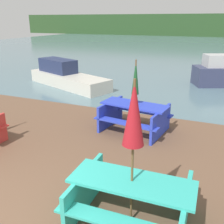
# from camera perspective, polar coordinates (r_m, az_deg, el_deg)

# --- Properties ---
(water) EXTENTS (60.00, 50.00, 0.00)m
(water) POSITION_cam_1_polar(r_m,az_deg,el_deg) (33.32, 18.12, 13.39)
(water) COLOR slate
(water) RESTS_ON ground_plane
(far_treeline) EXTENTS (80.00, 1.60, 4.00)m
(far_treeline) POSITION_cam_1_polar(r_m,az_deg,el_deg) (53.15, 20.55, 17.26)
(far_treeline) COLOR #284723
(far_treeline) RESTS_ON water
(picnic_table_teal) EXTENTS (1.92, 1.43, 0.74)m
(picnic_table_teal) POSITION_cam_1_polar(r_m,az_deg,el_deg) (4.22, 4.24, -17.85)
(picnic_table_teal) COLOR #33B7A8
(picnic_table_teal) RESTS_ON ground_plane
(picnic_table_blue) EXTENTS (2.01, 1.61, 0.79)m
(picnic_table_blue) POSITION_cam_1_polar(r_m,az_deg,el_deg) (7.41, 4.90, -0.59)
(picnic_table_blue) COLOR blue
(picnic_table_blue) RESTS_ON ground_plane
(umbrella_darkgreen) EXTENTS (0.20, 0.20, 2.02)m
(umbrella_darkgreen) POSITION_cam_1_polar(r_m,az_deg,el_deg) (7.12, 5.14, 7.30)
(umbrella_darkgreen) COLOR brown
(umbrella_darkgreen) RESTS_ON ground_plane
(umbrella_crimson) EXTENTS (0.31, 0.31, 2.29)m
(umbrella_crimson) POSITION_cam_1_polar(r_m,az_deg,el_deg) (3.58, 4.77, -0.53)
(umbrella_crimson) COLOR brown
(umbrella_crimson) RESTS_ON ground_plane
(boat) EXTENTS (4.79, 2.93, 1.20)m
(boat) POSITION_cam_1_polar(r_m,az_deg,el_deg) (12.83, -10.00, 7.64)
(boat) COLOR beige
(boat) RESTS_ON water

